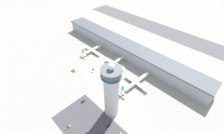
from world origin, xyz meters
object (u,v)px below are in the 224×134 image
(airplane_gate_bravo, at_px, (114,63))
(service_truck_catering, at_px, (73,70))
(car_black_suv, at_px, (83,101))
(car_green_van, at_px, (68,127))
(service_truck_baggage, at_px, (130,87))
(airplane_gate_alpha, at_px, (92,50))
(car_blue_compact, at_px, (109,125))
(control_tower, at_px, (111,92))
(service_truck_fuel, at_px, (93,70))
(service_truck_water, at_px, (107,82))
(airplane_gate_charlie, at_px, (136,82))

(airplane_gate_bravo, xyz_separation_m, service_truck_catering, (-29.65, -44.29, -3.58))
(service_truck_catering, height_order, car_black_suv, service_truck_catering)
(service_truck_catering, bearing_deg, car_black_suv, -23.11)
(car_black_suv, bearing_deg, car_green_van, -63.42)
(airplane_gate_bravo, distance_m, service_truck_baggage, 42.59)
(airplane_gate_alpha, bearing_deg, service_truck_baggage, -9.29)
(car_green_van, bearing_deg, airplane_gate_bravo, 108.74)
(service_truck_catering, distance_m, car_blue_compact, 87.37)
(control_tower, xyz_separation_m, service_truck_fuel, (-58.52, 25.16, -28.51))
(car_black_suv, bearing_deg, service_truck_water, 92.88)
(service_truck_water, bearing_deg, service_truck_catering, -159.60)
(car_blue_compact, bearing_deg, car_black_suv, -178.93)
(airplane_gate_alpha, bearing_deg, service_truck_water, -23.69)
(service_truck_fuel, height_order, service_truck_water, service_truck_water)
(airplane_gate_alpha, distance_m, airplane_gate_bravo, 45.36)
(airplane_gate_bravo, xyz_separation_m, service_truck_baggage, (39.85, -14.56, -3.80))
(airplane_gate_charlie, relative_size, service_truck_fuel, 7.49)
(service_truck_water, bearing_deg, airplane_gate_alpha, 156.31)
(car_green_van, bearing_deg, airplane_gate_charlie, 82.79)
(car_black_suv, bearing_deg, service_truck_baggage, 65.96)
(service_truck_water, distance_m, car_blue_compact, 53.88)
(airplane_gate_alpha, relative_size, car_green_van, 7.15)
(service_truck_fuel, height_order, car_green_van, service_truck_fuel)
(control_tower, distance_m, airplane_gate_bravo, 73.90)
(car_blue_compact, bearing_deg, airplane_gate_bravo, 131.06)
(airplane_gate_alpha, relative_size, service_truck_catering, 5.24)
(airplane_gate_charlie, bearing_deg, service_truck_fuel, -160.35)
(control_tower, xyz_separation_m, car_blue_compact, (8.88, -12.10, -28.89))
(service_truck_baggage, relative_size, car_blue_compact, 2.10)
(car_blue_compact, bearing_deg, service_truck_water, 137.61)
(airplane_gate_alpha, bearing_deg, car_green_van, -49.86)
(service_truck_baggage, relative_size, car_black_suv, 1.88)
(service_truck_fuel, relative_size, car_black_suv, 1.31)
(car_green_van, bearing_deg, car_blue_compact, 47.85)
(car_black_suv, bearing_deg, service_truck_fuel, 127.81)
(airplane_gate_alpha, xyz_separation_m, service_truck_water, (61.08, -26.80, -2.95))
(airplane_gate_bravo, bearing_deg, car_blue_compact, -48.94)
(airplane_gate_bravo, distance_m, service_truck_catering, 53.42)
(service_truck_fuel, bearing_deg, control_tower, -23.27)
(service_truck_water, bearing_deg, car_black_suv, -87.12)
(service_truck_fuel, distance_m, car_black_suv, 48.06)
(control_tower, height_order, service_truck_water, control_tower)
(service_truck_water, distance_m, car_green_van, 65.35)
(airplane_gate_bravo, relative_size, service_truck_baggage, 3.98)
(service_truck_catering, distance_m, service_truck_baggage, 75.59)
(airplane_gate_alpha, height_order, car_blue_compact, airplane_gate_alpha)
(airplane_gate_charlie, distance_m, service_truck_fuel, 56.69)
(service_truck_fuel, relative_size, car_green_van, 1.30)
(service_truck_baggage, distance_m, car_blue_compact, 51.62)
(control_tower, bearing_deg, car_black_suv, -156.21)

